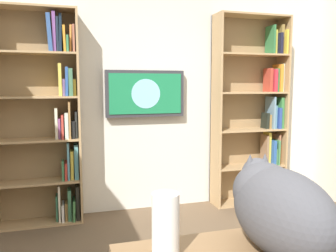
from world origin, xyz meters
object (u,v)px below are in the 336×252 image
Objects in this scene: wall_mounted_tv at (145,94)px; coffee_mug at (330,216)px; bookshelf_left at (257,113)px; paper_towel_roll at (166,225)px; bookshelf_right at (48,118)px; cat at (277,206)px.

coffee_mug is (-0.38, 2.41, -0.54)m from wall_mounted_tv.
wall_mounted_tv is at bearing -81.11° from coffee_mug.
bookshelf_left reaches higher than coffee_mug.
bookshelf_left is at bearing -127.10° from paper_towel_roll.
bookshelf_left is at bearing 176.54° from wall_mounted_tv.
bookshelf_left is 1.02× the size of bookshelf_right.
cat is 0.44m from coffee_mug.
wall_mounted_tv is 2.58m from cat.
cat is at bearing 112.07° from bookshelf_right.
coffee_mug is (-0.40, -0.14, -0.14)m from cat.
wall_mounted_tv is 2.56m from paper_towel_roll.
wall_mounted_tv is 1.23× the size of cat.
wall_mounted_tv is (1.34, -0.08, 0.24)m from bookshelf_left.
paper_towel_roll is at bearing 4.46° from coffee_mug.
bookshelf_left is at bearing -118.82° from cat.
bookshelf_right is 2.47m from paper_towel_roll.
paper_towel_roll is at bearing -9.76° from cat.
cat reaches higher than coffee_mug.
wall_mounted_tv reaches higher than paper_towel_roll.
cat is 2.77× the size of paper_towel_roll.
wall_mounted_tv is at bearing -90.43° from cat.
bookshelf_right is 8.41× the size of paper_towel_roll.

